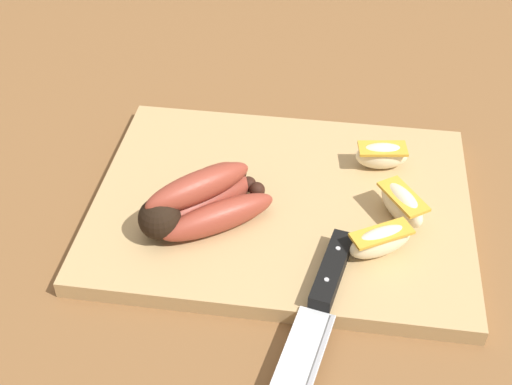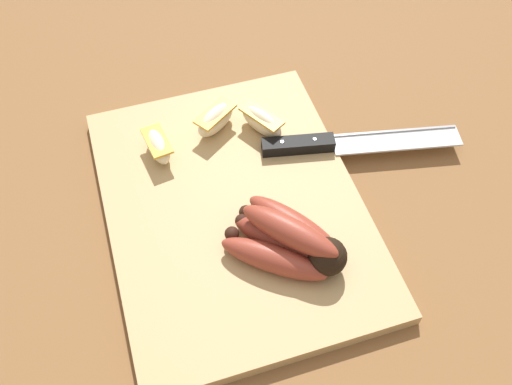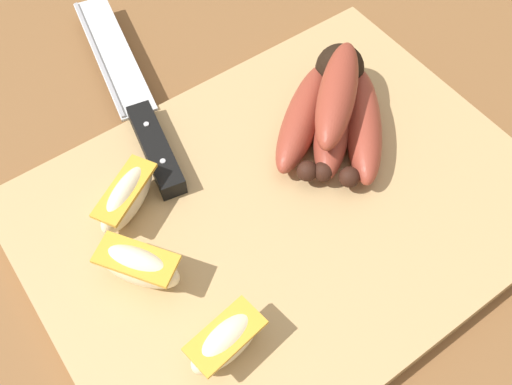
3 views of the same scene
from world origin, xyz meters
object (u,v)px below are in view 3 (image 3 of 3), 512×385
Objects in this scene: apple_wedge_middle at (127,197)px; apple_wedge_far at (139,266)px; banana_bunch at (335,109)px; chefs_knife at (139,113)px; apple_wedge_near at (226,341)px.

apple_wedge_middle is 1.03× the size of apple_wedge_far.
banana_bunch is at bearing -8.10° from apple_wedge_middle.
chefs_knife is 3.95× the size of apple_wedge_far.
apple_wedge_near is at bearing -75.76° from apple_wedge_far.
banana_bunch is 2.37× the size of apple_wedge_near.
apple_wedge_far is at bearing -118.65° from chefs_knife.
chefs_knife is 0.24m from apple_wedge_near.
banana_bunch is 2.19× the size of apple_wedge_far.
apple_wedge_near is (-0.06, -0.23, 0.01)m from chefs_knife.
apple_wedge_near is at bearing -103.87° from chefs_knife.
chefs_knife is at bearing 56.37° from apple_wedge_middle.
apple_wedge_near is (-0.20, -0.12, -0.01)m from banana_bunch.
apple_wedge_far is (-0.02, 0.09, 0.00)m from apple_wedge_near.
apple_wedge_middle reaches higher than chefs_knife.
apple_wedge_near is 0.92× the size of apple_wedge_far.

